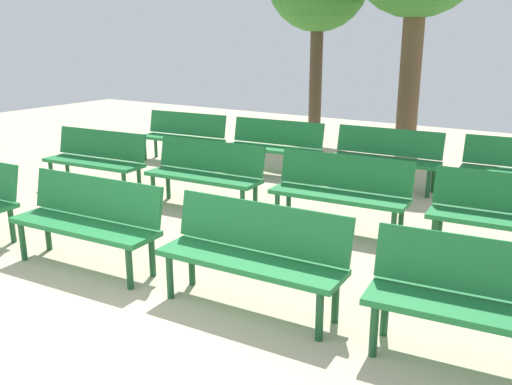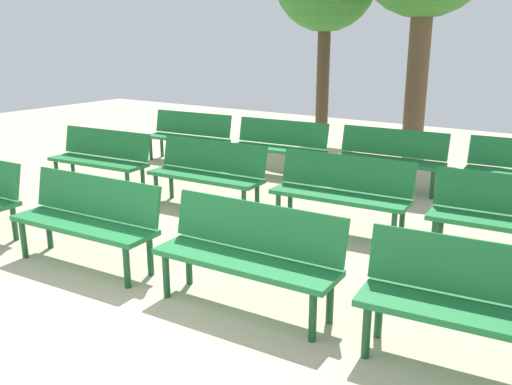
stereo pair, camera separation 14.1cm
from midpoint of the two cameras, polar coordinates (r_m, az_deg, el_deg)
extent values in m
plane|color=#BCAD8E|center=(4.30, -22.85, -16.41)|extent=(24.00, 24.00, 0.00)
cylinder|color=#194C28|center=(6.67, -23.17, -2.90)|extent=(0.06, 0.06, 0.40)
cube|color=#1E7238|center=(5.61, -16.83, -3.25)|extent=(1.63, 0.55, 0.05)
cube|color=#1E7238|center=(5.67, -15.57, -0.35)|extent=(1.60, 0.24, 0.40)
cylinder|color=#194C28|center=(6.10, -22.30, -4.50)|extent=(0.06, 0.06, 0.40)
cylinder|color=#194C28|center=(5.12, -12.45, -7.52)|extent=(0.06, 0.06, 0.40)
cylinder|color=#194C28|center=(6.29, -20.03, -3.67)|extent=(0.06, 0.06, 0.40)
cylinder|color=#194C28|center=(5.34, -10.15, -6.39)|extent=(0.06, 0.06, 0.40)
cube|color=#1E7238|center=(4.54, -0.34, -7.18)|extent=(1.62, 0.52, 0.05)
cube|color=#1E7238|center=(4.61, 0.95, -3.53)|extent=(1.60, 0.21, 0.40)
cylinder|color=#194C28|center=(4.88, -8.45, -8.53)|extent=(0.06, 0.06, 0.40)
cylinder|color=#194C28|center=(4.22, 6.87, -12.64)|extent=(0.06, 0.06, 0.40)
cylinder|color=#194C28|center=(5.11, -6.17, -7.29)|extent=(0.06, 0.06, 0.40)
cylinder|color=#194C28|center=(4.48, 8.58, -10.90)|extent=(0.06, 0.06, 0.40)
cube|color=#1E7238|center=(4.03, 23.00, -11.66)|extent=(1.64, 0.61, 0.05)
cube|color=#1E7238|center=(4.11, 23.65, -7.41)|extent=(1.60, 0.29, 0.40)
cylinder|color=#194C28|center=(4.09, 12.36, -13.91)|extent=(0.06, 0.06, 0.40)
cylinder|color=#194C28|center=(4.36, 13.54, -11.97)|extent=(0.06, 0.06, 0.40)
cube|color=#1E7238|center=(8.35, -15.61, 3.08)|extent=(1.63, 0.57, 0.05)
cube|color=#1E7238|center=(8.45, -14.79, 4.97)|extent=(1.60, 0.26, 0.40)
cylinder|color=#194C28|center=(8.80, -19.49, 1.86)|extent=(0.06, 0.06, 0.40)
cylinder|color=#194C28|center=(7.83, -12.63, 0.71)|extent=(0.06, 0.06, 0.40)
cylinder|color=#194C28|center=(9.01, -17.99, 2.30)|extent=(0.06, 0.06, 0.40)
cylinder|color=#194C28|center=(8.06, -11.13, 1.24)|extent=(0.06, 0.06, 0.40)
cube|color=#1E7238|center=(7.21, -4.77, 1.63)|extent=(1.62, 0.53, 0.05)
cube|color=#1E7238|center=(7.32, -3.90, 3.82)|extent=(1.60, 0.21, 0.40)
cylinder|color=#194C28|center=(7.57, -9.76, 0.35)|extent=(0.06, 0.06, 0.40)
cylinder|color=#194C28|center=(6.77, -0.67, -1.27)|extent=(0.06, 0.06, 0.40)
cylinder|color=#194C28|center=(7.81, -8.25, 0.90)|extent=(0.06, 0.06, 0.40)
cylinder|color=#194C28|center=(7.04, 0.69, -0.61)|extent=(0.06, 0.06, 0.40)
cube|color=#1E7238|center=(6.39, 9.20, -0.43)|extent=(1.63, 0.55, 0.05)
cube|color=#1E7238|center=(6.51, 9.93, 2.07)|extent=(1.60, 0.23, 0.40)
cylinder|color=#194C28|center=(6.58, 2.92, -1.81)|extent=(0.06, 0.06, 0.40)
cylinder|color=#194C28|center=(6.11, 14.70, -3.76)|extent=(0.06, 0.06, 0.40)
cylinder|color=#194C28|center=(6.86, 4.14, -1.10)|extent=(0.06, 0.06, 0.40)
cylinder|color=#194C28|center=(6.41, 15.48, -2.90)|extent=(0.06, 0.06, 0.40)
cylinder|color=#194C28|center=(5.97, 18.57, -4.56)|extent=(0.06, 0.06, 0.40)
cylinder|color=#194C28|center=(6.27, 19.15, -3.63)|extent=(0.06, 0.06, 0.40)
cube|color=#1E7238|center=(9.94, -6.80, 5.55)|extent=(1.63, 0.56, 0.05)
cube|color=#1E7238|center=(10.06, -6.18, 7.11)|extent=(1.60, 0.25, 0.40)
cylinder|color=#194C28|center=(10.28, -10.45, 4.46)|extent=(0.06, 0.06, 0.40)
cylinder|color=#194C28|center=(9.46, -3.90, 3.69)|extent=(0.06, 0.06, 0.40)
cylinder|color=#194C28|center=(10.53, -9.34, 4.78)|extent=(0.06, 0.06, 0.40)
cylinder|color=#194C28|center=(9.73, -2.86, 4.05)|extent=(0.06, 0.06, 0.40)
cube|color=#1E7238|center=(8.97, 2.60, 4.52)|extent=(1.63, 0.55, 0.05)
cube|color=#1E7238|center=(9.10, 3.21, 6.24)|extent=(1.60, 0.23, 0.40)
cylinder|color=#194C28|center=(9.22, -1.74, 3.40)|extent=(0.06, 0.06, 0.40)
cylinder|color=#194C28|center=(8.58, 6.24, 2.36)|extent=(0.06, 0.06, 0.40)
cylinder|color=#194C28|center=(9.49, -0.73, 3.76)|extent=(0.06, 0.06, 0.40)
cylinder|color=#194C28|center=(8.87, 7.08, 2.77)|extent=(0.06, 0.06, 0.40)
cube|color=#1E7238|center=(8.35, 13.99, 3.18)|extent=(1.62, 0.52, 0.05)
cube|color=#1E7238|center=(8.48, 14.51, 5.04)|extent=(1.60, 0.20, 0.40)
cylinder|color=#194C28|center=(8.48, 9.05, 2.07)|extent=(0.06, 0.06, 0.40)
cylinder|color=#194C28|center=(8.08, 18.26, 0.76)|extent=(0.06, 0.06, 0.40)
cylinder|color=#194C28|center=(8.77, 9.85, 2.50)|extent=(0.06, 0.06, 0.40)
cylinder|color=#194C28|center=(8.38, 18.77, 1.24)|extent=(0.06, 0.06, 0.40)
cylinder|color=#194C28|center=(8.06, 21.59, 0.40)|extent=(0.06, 0.06, 0.40)
cylinder|color=#194C28|center=(8.37, 21.94, 0.91)|extent=(0.06, 0.06, 0.40)
cylinder|color=brown|center=(10.94, 16.71, 11.63)|extent=(0.40, 0.40, 3.01)
cylinder|color=#4C3A28|center=(12.06, 7.28, 11.75)|extent=(0.27, 0.27, 2.69)
camera|label=1|loc=(0.07, -89.33, 0.19)|focal=38.66mm
camera|label=2|loc=(0.07, 90.67, -0.19)|focal=38.66mm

